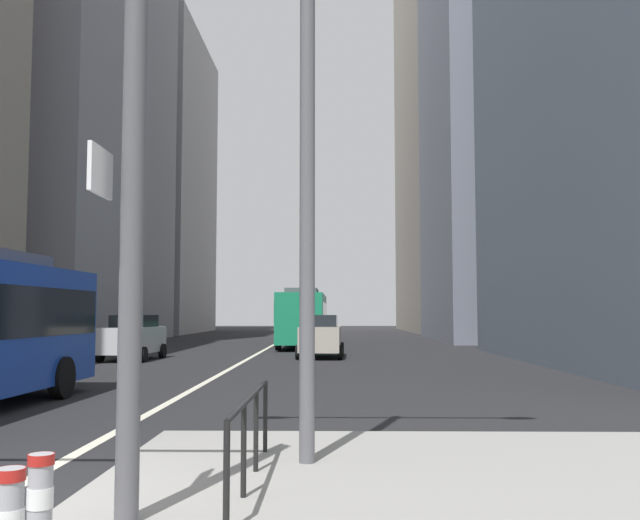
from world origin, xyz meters
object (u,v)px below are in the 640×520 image
street_lamp_post (307,69)px  bollard_right (40,505)px  city_bus_red_receding (304,316)px  car_receding_near (321,336)px  car_oncoming_mid (133,337)px

street_lamp_post → bollard_right: (-1.86, -3.76, -4.66)m
city_bus_red_receding → car_receding_near: bearing=-83.2°
city_bus_red_receding → street_lamp_post: 33.26m
car_receding_near → bollard_right: size_ratio=5.24×
bollard_right → car_receding_near: bearing=86.5°
car_oncoming_mid → street_lamp_post: bearing=-68.7°
bollard_right → car_oncoming_mid: bearing=104.4°
city_bus_red_receding → bollard_right: bearing=-90.7°
car_oncoming_mid → car_receding_near: size_ratio=0.95×
car_receding_near → street_lamp_post: size_ratio=0.55×
car_receding_near → bollard_right: bearing=-93.5°
car_receding_near → street_lamp_post: 23.49m
car_oncoming_mid → car_receding_near: 8.30m
car_oncoming_mid → car_receding_near: same height
city_bus_red_receding → street_lamp_post: (1.39, -33.05, 3.45)m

